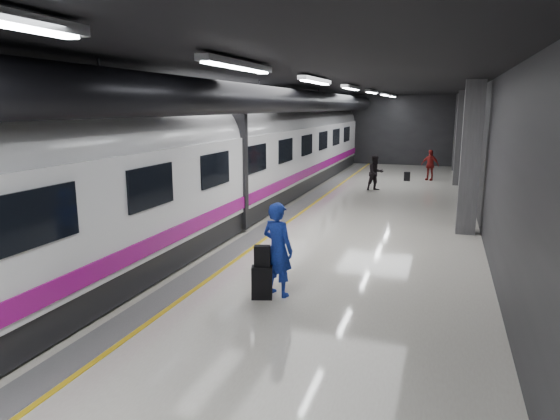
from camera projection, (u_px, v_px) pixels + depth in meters
The scene contains 9 objects.
ground at pixel (302, 237), 14.62m from camera, with size 40.00×40.00×0.00m, color silver.
platform_hall at pixel (303, 114), 14.88m from camera, with size 10.02×40.02×4.51m.
train at pixel (200, 163), 15.20m from camera, with size 3.05×38.00×4.05m.
traveler_main at pixel (278, 249), 9.92m from camera, with size 0.70×0.46×1.91m, color #1934C0.
suitcase_main at pixel (262, 282), 9.86m from camera, with size 0.40×0.26×0.66m, color black.
shoulder_bag at pixel (262, 256), 9.76m from camera, with size 0.32×0.17×0.42m, color black.
traveler_far_a at pixel (375, 173), 22.57m from camera, with size 0.78×0.61×1.61m, color black.
traveler_far_b at pixel (430, 165), 25.78m from camera, with size 0.92×0.38×1.58m, color maroon.
suitcase_far at pixel (407, 176), 25.59m from camera, with size 0.32×0.20×0.46m, color black.
Camera 1 is at (3.82, -13.65, 3.73)m, focal length 32.00 mm.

